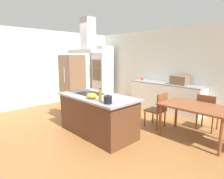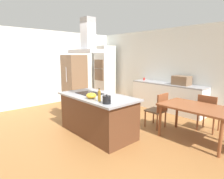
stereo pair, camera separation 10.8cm
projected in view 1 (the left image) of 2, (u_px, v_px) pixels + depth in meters
The scene contains 17 objects.
ground at pixel (138, 118), 5.36m from camera, with size 16.00×16.00×0.00m, color #936033.
wall_back at pixel (171, 69), 6.30m from camera, with size 7.20×0.10×2.70m, color silver.
wall_left at pixel (62, 67), 7.24m from camera, with size 0.10×8.80×2.70m, color silver.
kitchen_island at pixel (98, 114), 4.26m from camera, with size 1.93×0.97×0.90m.
cooktop at pixel (89, 93), 4.40m from camera, with size 0.60×0.44×0.01m, color black.
tea_kettle at pixel (108, 100), 3.48m from camera, with size 0.21×0.16×0.18m.
olive_oil_bottle at pixel (100, 96), 3.64m from camera, with size 0.06×0.06×0.26m.
mixing_bowl at pixel (92, 96), 3.89m from camera, with size 0.22×0.22×0.12m, color gold.
back_counter at pixel (165, 96), 6.18m from camera, with size 2.47×0.62×0.90m.
countertop_microwave at pixel (180, 80), 5.74m from camera, with size 0.50×0.38×0.28m, color brown.
coffee_mug_red at pixel (142, 79), 6.83m from camera, with size 0.08×0.08×0.09m, color red.
wall_oven_stack at pixel (103, 72), 8.01m from camera, with size 0.70×0.66×2.20m.
refrigerator at pixel (73, 79), 7.11m from camera, with size 0.80×0.73×1.82m.
dining_table at pixel (196, 109), 3.93m from camera, with size 1.40×0.90×0.75m.
chair_facing_back_wall at pixel (207, 110), 4.40m from camera, with size 0.42×0.42×0.89m.
chair_at_left_end at pixel (158, 108), 4.61m from camera, with size 0.42×0.42×0.89m.
range_hood at pixel (88, 42), 4.18m from camera, with size 0.90×0.55×0.78m.
Camera 1 is at (3.20, -2.57, 1.79)m, focal length 29.60 mm.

